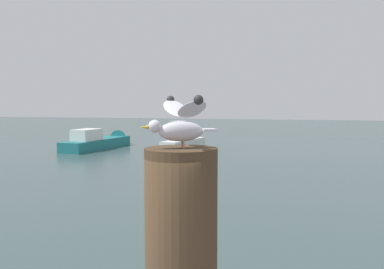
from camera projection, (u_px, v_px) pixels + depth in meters
mooring_post at (181, 258)px, 2.33m from camera, size 0.37×0.37×1.13m
seagull at (180, 122)px, 2.28m from camera, size 0.40×0.61×0.27m
boat_teal at (103, 141)px, 26.07m from camera, size 2.21×6.24×1.46m
boat_white at (185, 143)px, 23.61m from camera, size 1.72×4.17×1.69m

